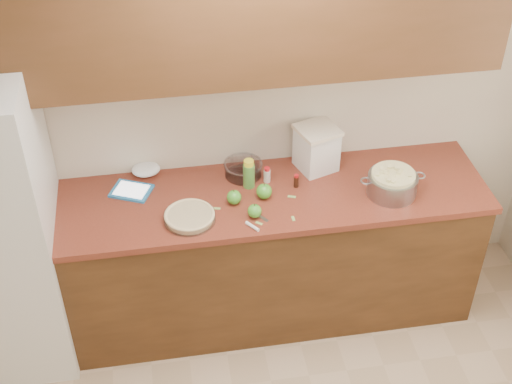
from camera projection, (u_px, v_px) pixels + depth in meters
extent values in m
plane|color=white|center=(348.00, 35.00, 1.80)|extent=(3.60, 3.60, 0.00)
plane|color=beige|center=(245.00, 106.00, 4.00)|extent=(3.60, 0.00, 3.60)
cube|color=#563218|center=(255.00, 257.00, 4.28)|extent=(2.60, 0.65, 0.88)
cube|color=brown|center=(255.00, 198.00, 3.99)|extent=(2.64, 0.68, 0.04)
cube|color=#55301A|center=(249.00, 10.00, 3.46)|extent=(2.60, 0.34, 0.70)
cylinder|color=silver|center=(190.00, 217.00, 3.80)|extent=(0.28, 0.28, 0.04)
cylinder|color=beige|center=(190.00, 217.00, 3.80)|extent=(0.25, 0.25, 0.03)
torus|color=beige|center=(189.00, 215.00, 3.79)|extent=(0.27, 0.27, 0.02)
cylinder|color=gray|center=(392.00, 184.00, 3.96)|extent=(0.28, 0.28, 0.12)
torus|color=gray|center=(366.00, 181.00, 3.91)|extent=(0.07, 0.07, 0.01)
torus|color=gray|center=(420.00, 175.00, 3.95)|extent=(0.07, 0.07, 0.01)
cylinder|color=beige|center=(392.00, 182.00, 3.95)|extent=(0.24, 0.24, 0.13)
cube|color=white|center=(316.00, 150.00, 4.11)|extent=(0.26, 0.26, 0.25)
cube|color=#FCE9C9|center=(318.00, 130.00, 4.03)|extent=(0.28, 0.28, 0.02)
cube|color=#2575B4|center=(131.00, 191.00, 4.00)|extent=(0.26, 0.24, 0.01)
cube|color=white|center=(131.00, 190.00, 3.99)|extent=(0.21, 0.19, 0.00)
cube|color=gray|center=(261.00, 217.00, 3.83)|extent=(0.08, 0.09, 0.00)
cylinder|color=white|center=(252.00, 226.00, 3.76)|extent=(0.07, 0.09, 0.02)
cylinder|color=#4C8C38|center=(249.00, 176.00, 4.00)|extent=(0.07, 0.07, 0.15)
cylinder|color=yellow|center=(249.00, 163.00, 3.94)|extent=(0.06, 0.06, 0.03)
cylinder|color=beige|center=(267.00, 176.00, 4.05)|extent=(0.04, 0.04, 0.08)
cylinder|color=red|center=(267.00, 169.00, 4.02)|extent=(0.03, 0.03, 0.02)
cylinder|color=black|center=(296.00, 182.00, 4.02)|extent=(0.03, 0.03, 0.07)
cylinder|color=red|center=(296.00, 176.00, 3.99)|extent=(0.02, 0.02, 0.01)
cylinder|color=silver|center=(243.00, 169.00, 4.10)|extent=(0.21, 0.21, 0.08)
torus|color=silver|center=(243.00, 164.00, 4.08)|extent=(0.23, 0.23, 0.01)
ellipsoid|color=white|center=(146.00, 169.00, 4.11)|extent=(0.17, 0.15, 0.07)
sphere|color=#459A2A|center=(234.00, 197.00, 3.90)|extent=(0.08, 0.08, 0.08)
cylinder|color=#3F2D19|center=(234.00, 191.00, 3.87)|extent=(0.01, 0.01, 0.01)
sphere|color=#459A2A|center=(264.00, 191.00, 3.94)|extent=(0.09, 0.09, 0.09)
cylinder|color=#3F2D19|center=(264.00, 184.00, 3.90)|extent=(0.01, 0.01, 0.01)
sphere|color=#459A2A|center=(255.00, 211.00, 3.81)|extent=(0.08, 0.08, 0.08)
cylinder|color=#3F2D19|center=(255.00, 205.00, 3.78)|extent=(0.01, 0.01, 0.01)
cube|color=#8FB457|center=(292.00, 197.00, 3.97)|extent=(0.05, 0.03, 0.00)
cube|color=#8FB457|center=(251.00, 210.00, 3.88)|extent=(0.02, 0.03, 0.00)
cube|color=#8FB457|center=(217.00, 208.00, 3.88)|extent=(0.04, 0.03, 0.00)
cube|color=#8FB457|center=(293.00, 219.00, 3.82)|extent=(0.02, 0.04, 0.00)
cube|color=#8FB457|center=(259.00, 223.00, 3.79)|extent=(0.04, 0.04, 0.00)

